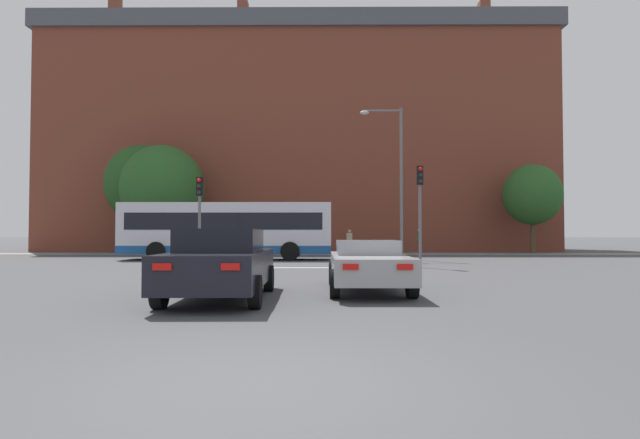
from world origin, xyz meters
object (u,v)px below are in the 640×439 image
Objects in this scene: pedestrian_waiting at (419,239)px; traffic_light_near_right at (420,199)px; traffic_light_near_left at (199,206)px; street_lamp_junction at (395,168)px; pedestrian_walking_east at (349,239)px; car_roadster_right at (368,265)px; bus_crossing_lead at (228,229)px; car_saloon_left at (222,263)px.

traffic_light_near_right is at bearing -12.26° from pedestrian_waiting.
street_lamp_junction reaches higher than traffic_light_near_left.
pedestrian_walking_east is at bearing 64.48° from traffic_light_near_left.
pedestrian_walking_east is (-2.05, 8.36, -4.03)m from street_lamp_junction.
street_lamp_junction is (2.84, 14.96, 4.40)m from car_roadster_right.
traffic_light_near_left is (-6.31, 8.48, 1.93)m from car_roadster_right.
bus_crossing_lead is at bearing -120.16° from pedestrian_walking_east.
bus_crossing_lead is at bearing 99.22° from car_saloon_left.
car_roadster_right is 2.77× the size of pedestrian_walking_east.
street_lamp_junction is at bearing -21.15° from pedestrian_waiting.
traffic_light_near_left is at bearing 105.36° from car_saloon_left.
traffic_light_near_left is at bearing -179.68° from bus_crossing_lead.
street_lamp_junction is at bearing 68.44° from car_saloon_left.
bus_crossing_lead is 9.79m from street_lamp_junction.
traffic_light_near_right is (9.26, -0.05, 0.28)m from traffic_light_near_left.
traffic_light_near_right is at bearing 56.84° from car_saloon_left.
car_roadster_right is at bearing -81.94° from pedestrian_walking_east.
car_roadster_right is 23.34m from pedestrian_walking_east.
bus_crossing_lead is at bearing -179.46° from street_lamp_junction.
traffic_light_near_left reaches higher than car_saloon_left.
bus_crossing_lead reaches higher than pedestrian_waiting.
bus_crossing_lead is at bearing 145.25° from traffic_light_near_right.
street_lamp_junction reaches higher than pedestrian_waiting.
car_roadster_right is 9.20m from traffic_light_near_right.
pedestrian_waiting is at bearing 50.51° from traffic_light_near_left.
street_lamp_junction reaches higher than traffic_light_near_right.
pedestrian_walking_east is at bearing -93.85° from pedestrian_waiting.
pedestrian_waiting is (12.10, 8.24, -0.58)m from bus_crossing_lead.
traffic_light_near_right is 2.36× the size of pedestrian_waiting.
car_roadster_right is 10.74m from traffic_light_near_left.
traffic_light_near_left is 11.48m from street_lamp_junction.
traffic_light_near_left reaches higher than pedestrian_waiting.
pedestrian_walking_east is (-4.97, 0.21, -0.06)m from pedestrian_waiting.
traffic_light_near_left is at bearing 126.90° from car_roadster_right.
car_saloon_left is 10.67m from traffic_light_near_left.
pedestrian_waiting is (5.76, 23.12, 0.42)m from car_roadster_right.
traffic_light_near_right is (2.95, 8.43, 2.21)m from car_roadster_right.
bus_crossing_lead is 6.58× the size of pedestrian_walking_east.
traffic_light_near_left is 16.53m from pedestrian_walking_east.
traffic_light_near_right is (9.29, -6.45, 1.21)m from bus_crossing_lead.
car_roadster_right is 1.25× the size of traffic_light_near_left.
traffic_light_near_right is at bearing -124.75° from bus_crossing_lead.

